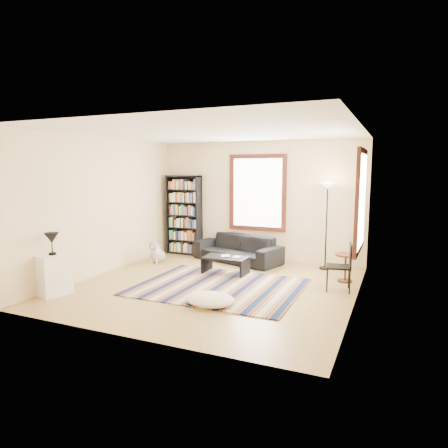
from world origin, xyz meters
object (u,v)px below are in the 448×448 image
at_px(white_cabinet, 54,275).
at_px(dog, 157,252).
at_px(coffee_table, 226,265).
at_px(side_table, 345,268).
at_px(bookshelf, 184,215).
at_px(folding_chair, 339,267).
at_px(sofa, 237,248).
at_px(floor_lamp, 326,227).
at_px(floor_cushion, 210,299).

xyz_separation_m(white_cabinet, dog, (0.31, 2.74, -0.09)).
relative_size(coffee_table, side_table, 1.67).
distance_m(bookshelf, dog, 1.35).
bearing_deg(folding_chair, sofa, 141.71).
height_order(coffee_table, dog, dog).
relative_size(coffee_table, floor_lamp, 0.48).
relative_size(coffee_table, dog, 1.72).
height_order(sofa, floor_cushion, sofa).
bearing_deg(dog, bookshelf, 81.05).
xyz_separation_m(sofa, floor_cushion, (0.74, -3.04, -0.21)).
distance_m(sofa, coffee_table, 1.18).
xyz_separation_m(bookshelf, floor_lamp, (3.58, -0.17, -0.07)).
relative_size(floor_cushion, side_table, 1.51).
xyz_separation_m(bookshelf, folding_chair, (4.05, -1.65, -0.57)).
relative_size(sofa, white_cabinet, 3.01).
relative_size(sofa, side_table, 3.91).
distance_m(bookshelf, side_table, 4.29).
bearing_deg(bookshelf, folding_chair, -22.17).
bearing_deg(bookshelf, sofa, -9.77).
distance_m(floor_cushion, dog, 3.24).
xyz_separation_m(bookshelf, white_cabinet, (-0.40, -3.87, -0.65)).
bearing_deg(floor_lamp, white_cabinet, -137.06).
xyz_separation_m(sofa, folding_chair, (2.49, -1.38, 0.12)).
distance_m(sofa, floor_lamp, 2.11).
height_order(bookshelf, dog, bookshelf).
relative_size(sofa, floor_lamp, 1.13).
xyz_separation_m(floor_cushion, dog, (-2.40, 2.18, 0.16)).
bearing_deg(side_table, floor_lamp, 121.44).
xyz_separation_m(bookshelf, side_table, (4.10, -1.03, -0.73)).
height_order(white_cabinet, dog, white_cabinet).
bearing_deg(sofa, white_cabinet, -101.96).
relative_size(white_cabinet, dog, 1.34).
distance_m(bookshelf, coffee_table, 2.42).
height_order(floor_lamp, side_table, floor_lamp).
xyz_separation_m(coffee_table, dog, (-1.85, 0.30, 0.08)).
xyz_separation_m(folding_chair, white_cabinet, (-4.45, -2.22, -0.08)).
relative_size(bookshelf, white_cabinet, 2.86).
height_order(floor_cushion, white_cabinet, white_cabinet).
height_order(sofa, dog, sofa).
bearing_deg(folding_chair, floor_lamp, 98.56).
relative_size(floor_cushion, floor_lamp, 0.44).
relative_size(floor_lamp, white_cabinet, 2.66).
height_order(side_table, folding_chair, folding_chair).
xyz_separation_m(sofa, side_table, (2.54, -0.76, -0.04)).
bearing_deg(coffee_table, side_table, 9.68).
height_order(coffee_table, folding_chair, folding_chair).
relative_size(floor_lamp, folding_chair, 2.16).
bearing_deg(white_cabinet, folding_chair, 42.03).
xyz_separation_m(floor_lamp, folding_chair, (0.48, -1.48, -0.50)).
bearing_deg(floor_lamp, floor_cushion, -112.01).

